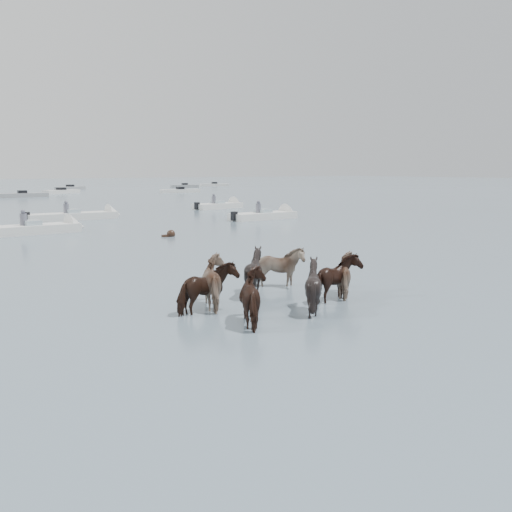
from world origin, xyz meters
TOP-DOWN VIEW (x-y plane):
  - ground at (0.00, 0.00)m, footprint 400.00×400.00m
  - pony_herd at (2.56, 1.02)m, footprint 5.66×4.32m
  - swimming_pony at (6.87, 15.71)m, footprint 0.72×0.44m
  - motorboat_b at (2.13, 21.16)m, footprint 5.55×1.93m
  - motorboat_c at (6.58, 28.30)m, footprint 6.59×1.61m
  - motorboat_d at (17.37, 21.08)m, footprint 5.60×1.88m
  - motorboat_e at (20.25, 31.97)m, footprint 5.28×2.34m

SIDE VIEW (x-z plane):
  - ground at x=0.00m, z-range 0.00..0.00m
  - swimming_pony at x=6.87m, z-range -0.12..0.32m
  - motorboat_c at x=6.58m, z-range -0.74..1.18m
  - motorboat_d at x=17.37m, z-range -0.73..1.19m
  - motorboat_b at x=2.13m, z-range -0.73..1.19m
  - motorboat_e at x=20.25m, z-range -0.73..1.19m
  - pony_herd at x=2.56m, z-range -0.17..1.25m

